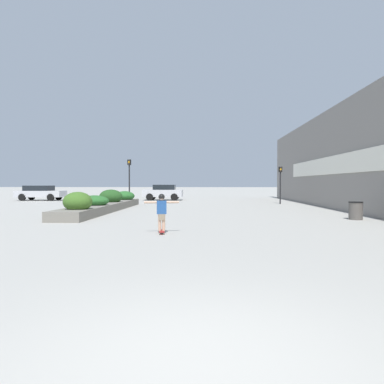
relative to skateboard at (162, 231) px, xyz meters
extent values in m
plane|color=#A3A099|center=(1.45, -8.30, -0.07)|extent=(300.00, 300.00, 0.00)
cube|color=gray|center=(10.13, 6.65, 3.31)|extent=(0.60, 44.10, 6.75)
cube|color=slate|center=(-4.77, 9.45, 0.16)|extent=(1.63, 13.07, 0.47)
ellipsoid|color=#3D6623|center=(-4.68, 4.66, 0.76)|extent=(1.39, 1.29, 0.96)
ellipsoid|color=#286028|center=(-4.86, 7.67, 0.64)|extent=(1.65, 1.35, 0.64)
ellipsoid|color=#234C1E|center=(-4.85, 11.05, 0.76)|extent=(1.54, 1.34, 0.95)
ellipsoid|color=#286028|center=(-4.71, 14.30, 0.68)|extent=(1.52, 1.45, 0.75)
cube|color=maroon|center=(0.00, 0.00, 0.02)|extent=(0.28, 0.74, 0.01)
cylinder|color=beige|center=(-0.11, 0.24, -0.04)|extent=(0.06, 0.06, 0.05)
cylinder|color=beige|center=(0.04, 0.26, -0.04)|extent=(0.06, 0.06, 0.05)
cylinder|color=beige|center=(-0.04, -0.26, -0.04)|extent=(0.06, 0.06, 0.05)
cylinder|color=beige|center=(0.11, -0.24, -0.04)|extent=(0.06, 0.06, 0.05)
cylinder|color=tan|center=(-0.07, -0.01, 0.31)|extent=(0.12, 0.12, 0.58)
cylinder|color=tan|center=(0.07, 0.01, 0.31)|extent=(0.12, 0.12, 0.58)
cube|color=gray|center=(0.00, 0.00, 0.50)|extent=(0.23, 0.20, 0.21)
cube|color=#234C8C|center=(0.00, 0.00, 0.83)|extent=(0.35, 0.21, 0.45)
cylinder|color=tan|center=(-0.37, -0.06, 1.00)|extent=(0.43, 0.14, 0.08)
cylinder|color=tan|center=(0.37, 0.06, 1.00)|extent=(0.43, 0.14, 0.08)
sphere|color=tan|center=(0.00, 0.00, 1.15)|extent=(0.19, 0.19, 0.19)
sphere|color=black|center=(0.00, 0.00, 1.18)|extent=(0.22, 0.22, 0.22)
cylinder|color=#514C47|center=(8.58, 4.82, 0.33)|extent=(0.62, 0.62, 0.80)
cylinder|color=black|center=(8.58, 4.82, 0.76)|extent=(0.65, 0.65, 0.05)
cube|color=#BCBCC1|center=(-2.85, 23.03, 0.64)|extent=(3.96, 1.86, 0.71)
cube|color=black|center=(-2.69, 23.03, 1.25)|extent=(2.18, 1.63, 0.51)
cylinder|color=black|center=(-4.08, 22.15, 0.28)|extent=(0.71, 0.22, 0.71)
cylinder|color=black|center=(-4.08, 23.92, 0.28)|extent=(0.71, 0.22, 0.71)
cylinder|color=black|center=(-1.63, 22.15, 0.28)|extent=(0.71, 0.22, 0.71)
cylinder|color=black|center=(-1.63, 23.92, 0.28)|extent=(0.71, 0.22, 0.71)
cube|color=#BCBCC1|center=(-15.05, 22.03, 0.59)|extent=(4.59, 1.91, 0.63)
cube|color=black|center=(-15.23, 22.03, 1.16)|extent=(2.53, 1.68, 0.52)
cylinder|color=black|center=(-13.63, 22.94, 0.28)|extent=(0.70, 0.22, 0.70)
cylinder|color=black|center=(-13.63, 21.13, 0.28)|extent=(0.70, 0.22, 0.70)
cylinder|color=black|center=(-16.47, 22.94, 0.28)|extent=(0.70, 0.22, 0.70)
cylinder|color=black|center=(-16.47, 21.13, 0.28)|extent=(0.70, 0.22, 0.70)
cylinder|color=black|center=(-4.78, 16.28, 1.54)|extent=(0.11, 0.11, 3.22)
cube|color=black|center=(-4.78, 16.28, 3.38)|extent=(0.28, 0.20, 0.45)
sphere|color=#2D2823|center=(-4.78, 16.15, 3.53)|extent=(0.15, 0.15, 0.15)
sphere|color=orange|center=(-4.78, 16.15, 3.38)|extent=(0.15, 0.15, 0.15)
sphere|color=#2D2823|center=(-4.78, 16.15, 3.23)|extent=(0.15, 0.15, 0.15)
cylinder|color=black|center=(7.69, 17.05, 1.25)|extent=(0.11, 0.11, 2.65)
cube|color=black|center=(7.69, 17.05, 2.80)|extent=(0.28, 0.20, 0.45)
sphere|color=#2D2823|center=(7.69, 16.93, 2.95)|extent=(0.15, 0.15, 0.15)
sphere|color=orange|center=(7.69, 16.93, 2.80)|extent=(0.15, 0.15, 0.15)
sphere|color=#2D2823|center=(7.69, 16.93, 2.65)|extent=(0.15, 0.15, 0.15)
camera|label=1|loc=(1.51, -11.58, 1.65)|focal=32.00mm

